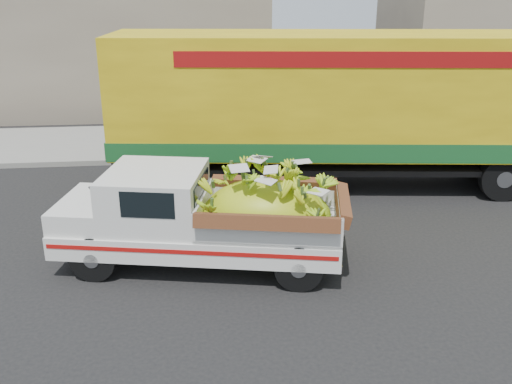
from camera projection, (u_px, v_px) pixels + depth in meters
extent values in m
plane|color=black|center=(293.00, 251.00, 11.15)|extent=(100.00, 100.00, 0.00)
cube|color=gray|center=(259.00, 157.00, 16.82)|extent=(60.00, 0.25, 0.15)
cube|color=gray|center=(252.00, 139.00, 18.78)|extent=(60.00, 4.00, 0.14)
cube|color=gray|center=(38.00, 46.00, 22.66)|extent=(18.00, 6.00, 5.00)
cylinder|color=black|center=(93.00, 258.00, 9.96)|extent=(0.86, 0.40, 0.83)
cylinder|color=black|center=(122.00, 222.00, 11.44)|extent=(0.86, 0.40, 0.83)
cylinder|color=black|center=(299.00, 268.00, 9.64)|extent=(0.86, 0.40, 0.83)
cylinder|color=black|center=(301.00, 229.00, 11.12)|extent=(0.86, 0.40, 0.83)
cube|color=silver|center=(200.00, 233.00, 10.48)|extent=(5.38, 2.82, 0.42)
cube|color=#A50F0C|center=(189.00, 253.00, 9.59)|extent=(4.91, 1.00, 0.08)
cube|color=silver|center=(69.00, 234.00, 10.75)|extent=(0.46, 1.80, 0.15)
cube|color=silver|center=(87.00, 209.00, 10.53)|extent=(1.25, 1.89, 0.39)
cube|color=silver|center=(155.00, 196.00, 10.31)|extent=(2.00, 2.07, 0.98)
cube|color=black|center=(147.00, 205.00, 9.40)|extent=(0.91, 0.19, 0.46)
cube|color=silver|center=(271.00, 211.00, 10.19)|extent=(2.82, 2.31, 0.55)
ellipsoid|color=#D0C912|center=(264.00, 217.00, 10.24)|extent=(2.51, 1.90, 1.39)
cylinder|color=black|center=(503.00, 178.00, 13.59)|extent=(1.13, 0.45, 1.10)
cylinder|color=black|center=(474.00, 154.00, 15.46)|extent=(1.13, 0.45, 1.10)
cylinder|color=black|center=(168.00, 176.00, 13.69)|extent=(1.13, 0.45, 1.10)
cylinder|color=black|center=(180.00, 153.00, 15.56)|extent=(1.13, 0.45, 1.10)
cube|color=black|center=(351.00, 156.00, 14.49)|extent=(12.04, 2.38, 0.36)
cube|color=gold|center=(354.00, 93.00, 13.93)|extent=(11.97, 3.85, 2.84)
cube|color=#175223|center=(352.00, 140.00, 14.34)|extent=(12.03, 3.87, 0.45)
cube|color=maroon|center=(366.00, 60.00, 12.41)|extent=(8.35, 0.99, 0.35)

